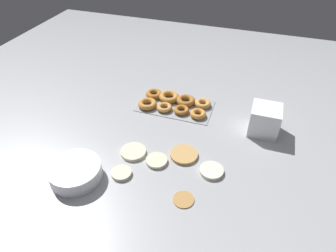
% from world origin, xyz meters
% --- Properties ---
extents(ground_plane, '(3.00, 3.00, 0.00)m').
position_xyz_m(ground_plane, '(0.00, 0.00, 0.00)').
color(ground_plane, '#9EA0A5').
extents(pancake_0, '(0.11, 0.11, 0.01)m').
position_xyz_m(pancake_0, '(0.13, 0.09, 0.01)').
color(pancake_0, beige).
rests_on(pancake_0, ground_plane).
extents(pancake_1, '(0.08, 0.08, 0.01)m').
position_xyz_m(pancake_1, '(0.13, 0.22, 0.01)').
color(pancake_1, beige).
rests_on(pancake_1, ground_plane).
extents(pancake_2, '(0.08, 0.08, 0.01)m').
position_xyz_m(pancake_2, '(-0.15, 0.26, 0.00)').
color(pancake_2, '#B27F42').
rests_on(pancake_2, ground_plane).
extents(pancake_3, '(0.09, 0.09, 0.01)m').
position_xyz_m(pancake_3, '(0.02, 0.11, 0.01)').
color(pancake_3, beige).
rests_on(pancake_3, ground_plane).
extents(pancake_4, '(0.10, 0.10, 0.02)m').
position_xyz_m(pancake_4, '(-0.22, 0.09, 0.01)').
color(pancake_4, silver).
rests_on(pancake_4, ground_plane).
extents(pancake_5, '(0.12, 0.12, 0.01)m').
position_xyz_m(pancake_5, '(-0.08, 0.03, 0.01)').
color(pancake_5, tan).
rests_on(pancake_5, ground_plane).
extents(donut_tray, '(0.39, 0.22, 0.04)m').
position_xyz_m(donut_tray, '(0.08, -0.31, 0.02)').
color(donut_tray, '#93969B').
rests_on(donut_tray, ground_plane).
extents(batter_bowl, '(0.21, 0.21, 0.06)m').
position_xyz_m(batter_bowl, '(0.29, 0.29, 0.03)').
color(batter_bowl, white).
rests_on(batter_bowl, ground_plane).
extents(container_stack, '(0.13, 0.13, 0.13)m').
position_xyz_m(container_stack, '(-0.39, -0.24, 0.07)').
color(container_stack, white).
rests_on(container_stack, ground_plane).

